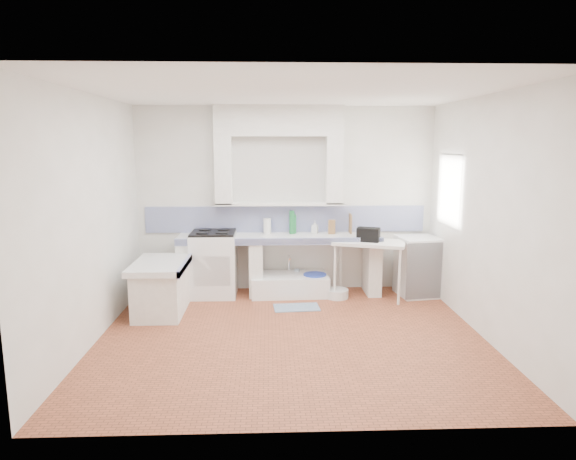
{
  "coord_description": "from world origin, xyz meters",
  "views": [
    {
      "loc": [
        -0.25,
        -5.6,
        2.24
      ],
      "look_at": [
        0.0,
        1.0,
        1.1
      ],
      "focal_mm": 31.16,
      "sensor_mm": 36.0,
      "label": 1
    }
  ],
  "objects_px": {
    "stove": "(214,265)",
    "side_table": "(369,269)",
    "sink": "(289,285)",
    "fridge": "(418,266)"
  },
  "relations": [
    {
      "from": "sink",
      "to": "fridge",
      "type": "relative_size",
      "value": 1.3
    },
    {
      "from": "stove",
      "to": "side_table",
      "type": "height_order",
      "value": "stove"
    },
    {
      "from": "side_table",
      "to": "fridge",
      "type": "distance_m",
      "value": 0.77
    },
    {
      "from": "sink",
      "to": "stove",
      "type": "bearing_deg",
      "value": 177.48
    },
    {
      "from": "stove",
      "to": "fridge",
      "type": "bearing_deg",
      "value": -1.87
    },
    {
      "from": "stove",
      "to": "side_table",
      "type": "bearing_deg",
      "value": -4.8
    },
    {
      "from": "stove",
      "to": "sink",
      "type": "xyz_separation_m",
      "value": [
        1.13,
        -0.01,
        -0.33
      ]
    },
    {
      "from": "side_table",
      "to": "fridge",
      "type": "relative_size",
      "value": 1.16
    },
    {
      "from": "side_table",
      "to": "fridge",
      "type": "bearing_deg",
      "value": 25.54
    },
    {
      "from": "stove",
      "to": "side_table",
      "type": "xyz_separation_m",
      "value": [
        2.28,
        -0.2,
        -0.04
      ]
    }
  ]
}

